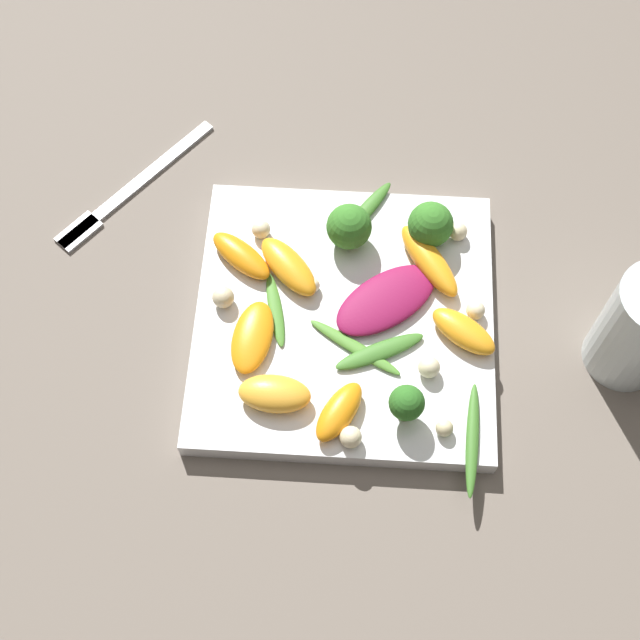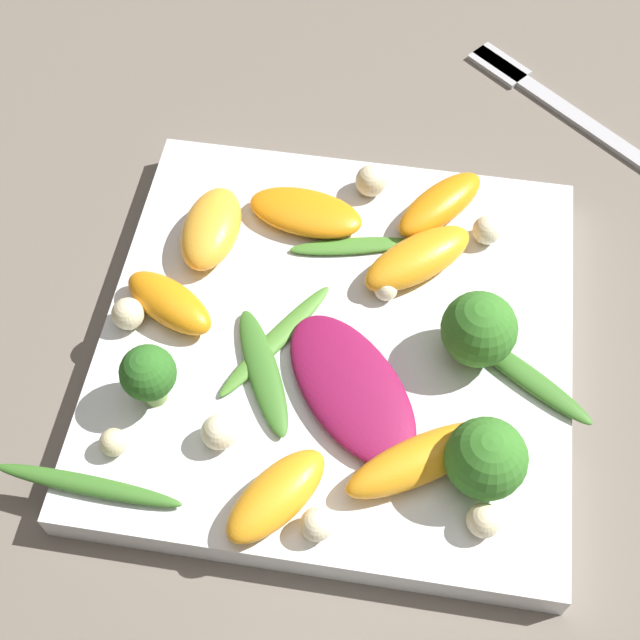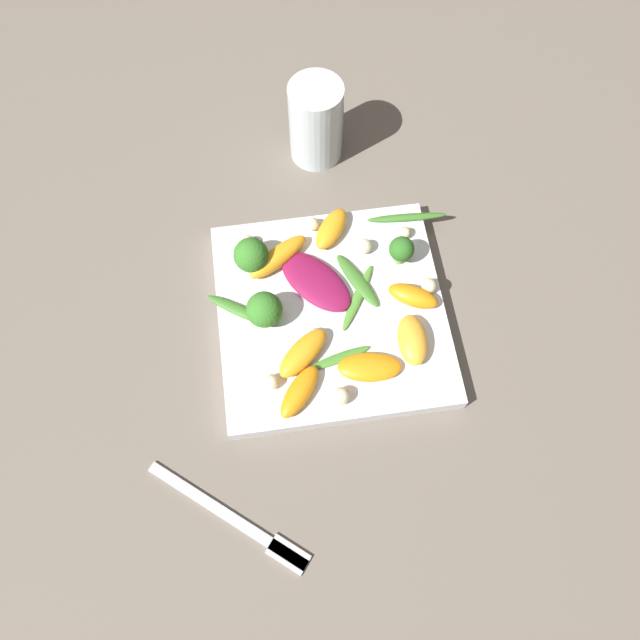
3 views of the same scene
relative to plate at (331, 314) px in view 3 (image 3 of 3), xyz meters
name	(u,v)px [view 3 (image 3 of 3)]	position (x,y,z in m)	size (l,w,h in m)	color
ground_plane	(331,317)	(0.00, 0.00, -0.01)	(2.40, 2.40, 0.00)	#6B6056
plate	(331,314)	(0.00, 0.00, 0.00)	(0.25, 0.25, 0.02)	white
drinking_glass	(316,122)	(0.24, -0.02, 0.04)	(0.07, 0.07, 0.11)	silver
fork	(244,526)	(-0.21, 0.12, -0.01)	(0.13, 0.15, 0.01)	#B2B2B7
radicchio_leaf_0	(316,282)	(0.03, 0.01, 0.02)	(0.11, 0.10, 0.01)	maroon
orange_segment_0	(300,392)	(-0.09, 0.05, 0.02)	(0.07, 0.06, 0.02)	orange
orange_segment_1	(412,340)	(-0.05, -0.08, 0.02)	(0.06, 0.03, 0.02)	#FCAD33
orange_segment_2	(369,367)	(-0.07, -0.03, 0.02)	(0.04, 0.07, 0.01)	orange
orange_segment_3	(331,229)	(0.10, -0.01, 0.02)	(0.06, 0.06, 0.02)	orange
orange_segment_4	(303,353)	(-0.05, 0.04, 0.02)	(0.07, 0.07, 0.02)	orange
orange_segment_5	(278,257)	(0.07, 0.05, 0.02)	(0.06, 0.08, 0.02)	orange
orange_segment_6	(413,295)	(0.00, -0.09, 0.02)	(0.05, 0.06, 0.02)	orange
broccoli_floret_0	(251,255)	(0.07, 0.08, 0.03)	(0.04, 0.04, 0.04)	#84AD5B
broccoli_floret_1	(265,312)	(0.00, 0.07, 0.03)	(0.04, 0.04, 0.04)	#7A9E51
broccoli_floret_2	(401,250)	(0.05, -0.09, 0.03)	(0.03, 0.03, 0.04)	#7A9E51
arugula_sprig_0	(357,280)	(0.03, -0.03, 0.01)	(0.08, 0.05, 0.01)	#3D7528
arugula_sprig_1	(407,217)	(0.11, -0.11, 0.01)	(0.02, 0.10, 0.01)	#3D7528
arugula_sprig_2	(358,297)	(0.01, -0.03, 0.01)	(0.08, 0.05, 0.01)	#518E33
arugula_sprig_3	(341,358)	(-0.06, 0.00, 0.01)	(0.03, 0.07, 0.00)	#47842D
arugula_sprig_4	(240,311)	(0.01, 0.10, 0.01)	(0.06, 0.08, 0.01)	#3D7528
macadamia_nut_0	(271,382)	(-0.08, 0.07, 0.02)	(0.02, 0.02, 0.02)	beige
macadamia_nut_1	(405,233)	(0.08, -0.10, 0.02)	(0.01, 0.01, 0.01)	beige
macadamia_nut_2	(429,286)	(0.01, -0.11, 0.02)	(0.02, 0.02, 0.02)	beige
macadamia_nut_3	(341,396)	(-0.10, 0.01, 0.02)	(0.02, 0.02, 0.02)	beige
macadamia_nut_4	(248,242)	(0.10, 0.08, 0.02)	(0.02, 0.02, 0.02)	beige
macadamia_nut_5	(312,224)	(0.11, 0.01, 0.02)	(0.02, 0.02, 0.02)	beige
macadamia_nut_6	(314,334)	(-0.03, 0.02, 0.02)	(0.01, 0.01, 0.01)	beige
macadamia_nut_7	(364,246)	(0.07, -0.05, 0.02)	(0.02, 0.02, 0.02)	beige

